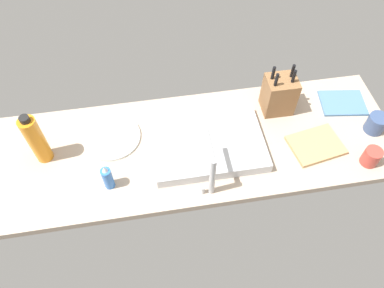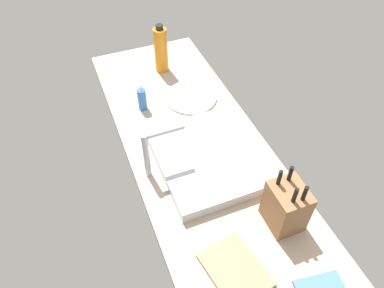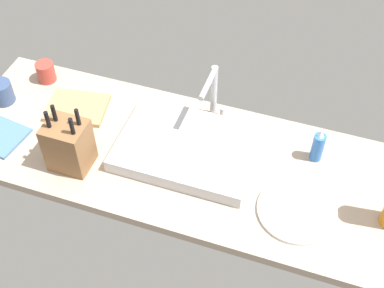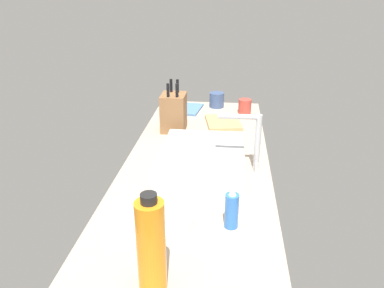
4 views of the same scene
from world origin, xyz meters
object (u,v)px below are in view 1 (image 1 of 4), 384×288
dinner_plate (112,137)px  dish_towel (343,103)px  sink_basin (208,144)px  soap_bottle (108,178)px  ceramic_cup (376,124)px  faucet (211,168)px  water_bottle (36,139)px  knife_block (279,94)px  cutting_board (316,145)px  coffee_mug (371,157)px

dinner_plate → dish_towel: same height
sink_basin → soap_bottle: bearing=16.0°
dish_towel → ceramic_cup: ceramic_cup is taller
sink_basin → dinner_plate: 43.22cm
faucet → water_bottle: 72.02cm
knife_block → cutting_board: (-10.91, 24.35, -8.54)cm
sink_basin → dinner_plate: bearing=-16.2°
knife_block → ceramic_cup: 44.74cm
dinner_plate → coffee_mug: coffee_mug is taller
cutting_board → water_bottle: size_ratio=0.84×
knife_block → soap_bottle: (79.07, 29.48, -3.37)cm
soap_bottle → ceramic_cup: bearing=-175.3°
sink_basin → dinner_plate: size_ratio=1.86×
soap_bottle → coffee_mug: soap_bottle is taller
water_bottle → dish_towel: 139.39cm
soap_bottle → dish_towel: soap_bottle is taller
soap_bottle → ceramic_cup: (-118.96, -9.88, -1.75)cm
faucet → cutting_board: 52.93cm
water_bottle → dinner_plate: bearing=-168.9°
water_bottle → dish_towel: (-138.65, -8.16, -11.83)cm
dinner_plate → coffee_mug: size_ratio=3.19×
dish_towel → coffee_mug: bearing=86.0°
knife_block → water_bottle: bearing=6.2°
dinner_plate → dish_towel: (-110.03, -2.57, 0.00)cm
dinner_plate → ceramic_cup: ceramic_cup is taller
sink_basin → cutting_board: size_ratio=2.16×
soap_bottle → dish_towel: bearing=-166.4°
cutting_board → ceramic_cup: 29.57cm
cutting_board → dish_towel: cutting_board is taller
coffee_mug → cutting_board: bearing=-30.9°
coffee_mug → knife_block: bearing=-49.9°
soap_bottle → water_bottle: water_bottle is taller
knife_block → dish_towel: bearing=176.0°
faucet → knife_block: bearing=-136.9°
coffee_mug → ceramic_cup: ceramic_cup is taller
ceramic_cup → dinner_plate: bearing=-7.0°
faucet → water_bottle: (67.23, -25.78, -1.63)cm
knife_block → cutting_board: knife_block is taller
water_bottle → coffee_mug: water_bottle is taller
ceramic_cup → cutting_board: bearing=9.3°
knife_block → coffee_mug: bearing=130.5°
dish_towel → soap_bottle: bearing=13.6°
soap_bottle → coffee_mug: 109.44cm
sink_basin → water_bottle: size_ratio=1.82×
cutting_board → dinner_plate: size_ratio=0.86×
sink_basin → water_bottle: 71.06cm
dinner_plate → coffee_mug: (-107.67, 30.76, 3.42)cm
coffee_mug → water_bottle: bearing=-10.5°
knife_block → cutting_board: bearing=114.6°
soap_bottle → faucet: bearing=170.1°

